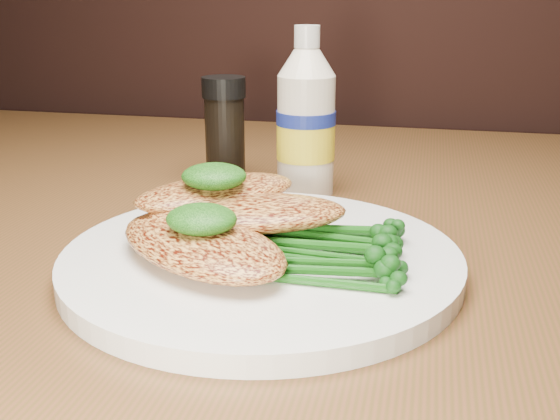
# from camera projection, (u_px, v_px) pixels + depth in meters

# --- Properties ---
(plate) EXTENTS (0.29, 0.29, 0.01)m
(plate) POSITION_uv_depth(u_px,v_px,m) (262.00, 260.00, 0.47)
(plate) COLOR white
(plate) RESTS_ON dining_table
(chicken_front) EXTENTS (0.17, 0.16, 0.02)m
(chicken_front) POSITION_uv_depth(u_px,v_px,m) (201.00, 244.00, 0.45)
(chicken_front) COLOR #E59E49
(chicken_front) RESTS_ON plate
(chicken_mid) EXTENTS (0.16, 0.11, 0.02)m
(chicken_mid) POSITION_uv_depth(u_px,v_px,m) (247.00, 213.00, 0.49)
(chicken_mid) COLOR #E59E49
(chicken_mid) RESTS_ON plate
(chicken_back) EXTENTS (0.14, 0.14, 0.02)m
(chicken_back) POSITION_uv_depth(u_px,v_px,m) (217.00, 192.00, 0.51)
(chicken_back) COLOR #E59E49
(chicken_back) RESTS_ON plate
(pesto_front) EXTENTS (0.06, 0.06, 0.02)m
(pesto_front) POSITION_uv_depth(u_px,v_px,m) (202.00, 219.00, 0.44)
(pesto_front) COLOR black
(pesto_front) RESTS_ON chicken_front
(pesto_back) EXTENTS (0.05, 0.05, 0.02)m
(pesto_back) POSITION_uv_depth(u_px,v_px,m) (214.00, 176.00, 0.50)
(pesto_back) COLOR black
(pesto_back) RESTS_ON chicken_back
(broccolini_bundle) EXTENTS (0.16, 0.14, 0.02)m
(broccolini_bundle) POSITION_uv_depth(u_px,v_px,m) (319.00, 245.00, 0.45)
(broccolini_bundle) COLOR #155011
(broccolini_bundle) RESTS_ON plate
(mayo_bottle) EXTENTS (0.07, 0.07, 0.16)m
(mayo_bottle) POSITION_uv_depth(u_px,v_px,m) (306.00, 112.00, 0.63)
(mayo_bottle) COLOR #F0E3CB
(mayo_bottle) RESTS_ON dining_table
(pepper_grinder) EXTENTS (0.05, 0.05, 0.11)m
(pepper_grinder) POSITION_uv_depth(u_px,v_px,m) (225.00, 130.00, 0.68)
(pepper_grinder) COLOR black
(pepper_grinder) RESTS_ON dining_table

